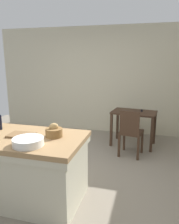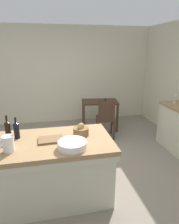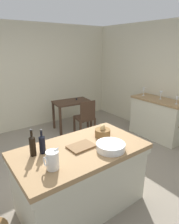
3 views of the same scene
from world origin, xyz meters
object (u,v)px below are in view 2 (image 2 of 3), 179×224
Objects in this scene: wine_bottle_dark at (17,130)px; wine_glass_middle at (175,97)px; pitcher at (8,144)px; bread_basket at (81,131)px; wine_bottle_amber at (8,129)px; cutting_board at (51,139)px; writing_desk at (100,106)px; wash_bowl at (72,145)px; island_table at (52,167)px; wooden_chair at (106,118)px.

wine_bottle_dark reaches higher than wine_glass_middle.
pitcher is 0.93m from bread_basket.
wine_bottle_amber is (-0.06, 0.36, 0.03)m from pitcher.
wine_glass_middle is (2.57, 1.14, 0.18)m from cutting_board.
wash_bowl reaches higher than writing_desk.
writing_desk is 4.09× the size of pitcher.
writing_desk is 2.36m from bread_basket.
cutting_board is (0.02, 0.01, 0.41)m from island_table.
writing_desk is at bearing 139.43° from wine_glass_middle.
bread_basket is at bearing -111.06° from writing_desk.
wine_bottle_amber is (-1.78, -1.50, 0.50)m from wooden_chair.
wine_bottle_amber reaches higher than wooden_chair.
cutting_board is (-1.25, -2.27, 0.25)m from writing_desk.
wine_glass_middle reaches higher than writing_desk.
wine_bottle_amber is at bearing 151.53° from wash_bowl.
cutting_board is at bearing -118.87° from writing_desk.
wash_bowl reaches higher than wooden_chair.
wash_bowl is 0.81m from wine_bottle_dark.
wine_bottle_dark is (-0.42, 0.17, 0.52)m from island_table.
wine_bottle_dark is (-1.67, -1.51, 0.49)m from wooden_chair.
pitcher is at bearing -158.13° from cutting_board.
pitcher reaches higher than island_table.
wine_bottle_dark is at bearing -128.64° from writing_desk.
wine_bottle_dark is 3.16m from wine_glass_middle.
wine_glass_middle is (1.32, -1.13, 0.43)m from writing_desk.
wine_glass_middle is (3.12, 0.97, 0.06)m from wine_bottle_amber.
wash_bowl is 1.09× the size of cutting_board.
island_table is 4.64× the size of wash_bowl.
wine_bottle_dark is at bearing 82.56° from pitcher.
wine_bottle_amber is at bearing 173.09° from wine_bottle_dark.
island_table is 0.57m from wash_bowl.
island_table is at bearing -119.09° from writing_desk.
wash_bowl is 0.36m from cutting_board.
wash_bowl is 0.91m from wine_bottle_amber.
writing_desk is 3.28× the size of wine_bottle_dark.
writing_desk is 2.79m from wine_bottle_amber.
bread_basket is at bearing 12.23° from island_table.
wash_bowl reaches higher than cutting_board.
wine_bottle_amber reaches higher than wine_bottle_dark.
writing_desk is 2.77× the size of wash_bowl.
wash_bowl reaches higher than island_table.
pitcher is (-1.72, -1.86, 0.47)m from wooden_chair.
wine_bottle_amber is at bearing 162.57° from cutting_board.
wine_bottle_dark is at bearing 148.64° from wash_bowl.
wine_bottle_amber is 1.71× the size of wine_glass_middle.
wine_bottle_amber reaches higher than island_table.
pitcher is at bearing 174.84° from wash_bowl.
bread_basket is (-0.84, -2.19, 0.30)m from writing_desk.
wash_bowl is (-1.00, -2.53, 0.28)m from writing_desk.
cutting_board is (0.48, 0.19, -0.09)m from pitcher.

